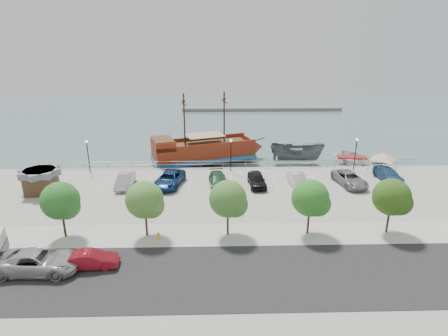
{
  "coord_description": "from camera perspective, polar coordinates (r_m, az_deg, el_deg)",
  "views": [
    {
      "loc": [
        -2.1,
        -38.93,
        16.18
      ],
      "look_at": [
        -1.0,
        2.0,
        2.0
      ],
      "focal_mm": 30.0,
      "sensor_mm": 36.0,
      "label": 1
    }
  ],
  "objects": [
    {
      "name": "parked_car_c",
      "position": [
        43.75,
        -8.33,
        -1.69
      ],
      "size": [
        3.72,
        6.16,
        1.6
      ],
      "primitive_type": "imported",
      "rotation": [
        0.0,
        0.0,
        -0.19
      ],
      "color": "navy",
      "rests_on": "land_slab"
    },
    {
      "name": "seawall_railing",
      "position": [
        49.32,
        0.98,
        0.6
      ],
      "size": [
        50.0,
        0.06,
        1.0
      ],
      "color": "gray",
      "rests_on": "land_slab"
    },
    {
      "name": "tree_f",
      "position": [
        35.09,
        24.42,
        -4.25
      ],
      "size": [
        3.3,
        3.2,
        5.0
      ],
      "color": "#473321",
      "rests_on": "sidewalk"
    },
    {
      "name": "land_slab",
      "position": [
        24.64,
        4.12,
        -23.87
      ],
      "size": [
        100.0,
        58.0,
        1.2
      ],
      "primitive_type": "cube",
      "color": "#9B9993",
      "rests_on": "ground"
    },
    {
      "name": "parked_car_b",
      "position": [
        44.46,
        -14.81,
        -1.85
      ],
      "size": [
        1.64,
        4.64,
        1.52
      ],
      "primitive_type": "imported",
      "rotation": [
        0.0,
        0.0,
        0.01
      ],
      "color": "#A9A9A9",
      "rests_on": "land_slab"
    },
    {
      "name": "parked_car_e",
      "position": [
        43.37,
        5.03,
        -1.77
      ],
      "size": [
        2.07,
        4.68,
        1.57
      ],
      "primitive_type": "imported",
      "rotation": [
        0.0,
        0.0,
        0.05
      ],
      "color": "black",
      "rests_on": "land_slab"
    },
    {
      "name": "far_shore",
      "position": [
        96.18,
        5.78,
        8.96
      ],
      "size": [
        40.0,
        3.0,
        0.8
      ],
      "primitive_type": "cube",
      "color": "slate",
      "rests_on": "ground"
    },
    {
      "name": "ground",
      "position": [
        42.6,
        1.42,
        -4.69
      ],
      "size": [
        160.0,
        160.0,
        0.0
      ],
      "primitive_type": "plane",
      "color": "slate"
    },
    {
      "name": "tree_c",
      "position": [
        32.12,
        -11.77,
        -4.97
      ],
      "size": [
        3.3,
        3.2,
        5.0
      ],
      "color": "#473321",
      "rests_on": "sidewalk"
    },
    {
      "name": "lamp_post_left",
      "position": [
        49.91,
        -20.07,
        2.54
      ],
      "size": [
        0.36,
        0.36,
        4.28
      ],
      "color": "black",
      "rests_on": "land_slab"
    },
    {
      "name": "fire_hydrant",
      "position": [
        32.61,
        -9.97,
        -10.16
      ],
      "size": [
        0.25,
        0.25,
        0.73
      ],
      "rotation": [
        0.0,
        0.0,
        -0.11
      ],
      "color": "gold",
      "rests_on": "sidewalk"
    },
    {
      "name": "speedboat",
      "position": [
        56.79,
        18.89,
        1.17
      ],
      "size": [
        5.76,
        7.35,
        1.38
      ],
      "primitive_type": "imported",
      "rotation": [
        0.0,
        0.0,
        -0.16
      ],
      "color": "silver",
      "rests_on": "ground"
    },
    {
      "name": "dock_east",
      "position": [
        54.47,
        18.98,
        -0.15
      ],
      "size": [
        6.68,
        2.28,
        0.38
      ],
      "primitive_type": "cube",
      "rotation": [
        0.0,
        0.0,
        -0.06
      ],
      "color": "slate",
      "rests_on": "ground"
    },
    {
      "name": "street_van",
      "position": [
        31.15,
        -26.43,
        -12.63
      ],
      "size": [
        6.06,
        2.88,
        1.67
      ],
      "primitive_type": "imported",
      "rotation": [
        0.0,
        0.0,
        1.55
      ],
      "color": "#A1A1A2",
      "rests_on": "street"
    },
    {
      "name": "parked_car_h",
      "position": [
        49.14,
        23.72,
        -0.9
      ],
      "size": [
        2.4,
        5.15,
        1.45
      ],
      "primitive_type": "imported",
      "rotation": [
        0.0,
        0.0,
        0.07
      ],
      "color": "#2A4F81",
      "rests_on": "land_slab"
    },
    {
      "name": "pirate_ship",
      "position": [
        54.31,
        -1.88,
        2.63
      ],
      "size": [
        17.22,
        9.55,
        10.68
      ],
      "rotation": [
        0.0,
        0.0,
        0.32
      ],
      "color": "maroon",
      "rests_on": "ground"
    },
    {
      "name": "tree_d",
      "position": [
        31.62,
        0.86,
        -4.94
      ],
      "size": [
        3.3,
        3.2,
        5.0
      ],
      "color": "#473321",
      "rests_on": "sidewalk"
    },
    {
      "name": "canopy_tent",
      "position": [
        50.48,
        23.17,
        2.09
      ],
      "size": [
        4.15,
        4.15,
        3.15
      ],
      "rotation": [
        0.0,
        0.0,
        0.1
      ],
      "color": "slate",
      "rests_on": "land_slab"
    },
    {
      "name": "dock_west",
      "position": [
        52.13,
        -13.29,
        -0.41
      ],
      "size": [
        7.98,
        2.97,
        0.45
      ],
      "primitive_type": "cube",
      "rotation": [
        0.0,
        0.0,
        -0.1
      ],
      "color": "gray",
      "rests_on": "ground"
    },
    {
      "name": "lamp_post_right",
      "position": [
        50.66,
        19.48,
        2.84
      ],
      "size": [
        0.36,
        0.36,
        4.28
      ],
      "color": "black",
      "rests_on": "land_slab"
    },
    {
      "name": "tree_b",
      "position": [
        34.07,
        -23.47,
        -4.79
      ],
      "size": [
        3.3,
        3.2,
        5.0
      ],
      "color": "#473321",
      "rests_on": "sidewalk"
    },
    {
      "name": "patrol_boat",
      "position": [
        54.52,
        11.0,
        2.0
      ],
      "size": [
        8.07,
        4.6,
        2.94
      ],
      "primitive_type": "imported",
      "rotation": [
        0.0,
        0.0,
        1.33
      ],
      "color": "#4D5257",
      "rests_on": "ground"
    },
    {
      "name": "parked_car_g",
      "position": [
        45.9,
        18.62,
        -1.57
      ],
      "size": [
        3.34,
        5.78,
        1.52
      ],
      "primitive_type": "imported",
      "rotation": [
        0.0,
        0.0,
        0.16
      ],
      "color": "gray",
      "rests_on": "land_slab"
    },
    {
      "name": "street",
      "position": [
        28.13,
        3.15,
        -16.01
      ],
      "size": [
        100.0,
        8.0,
        0.04
      ],
      "primitive_type": "cube",
      "color": "black",
      "rests_on": "land_slab"
    },
    {
      "name": "dock_mid",
      "position": [
        52.31,
        11.23,
        -0.22
      ],
      "size": [
        7.03,
        4.25,
        0.39
      ],
      "primitive_type": "cube",
      "rotation": [
        0.0,
        0.0,
        0.37
      ],
      "color": "gray",
      "rests_on": "ground"
    },
    {
      "name": "parked_car_d",
      "position": [
        43.19,
        -0.9,
        -1.89
      ],
      "size": [
        2.43,
        5.04,
        1.42
      ],
      "primitive_type": "imported",
      "rotation": [
        0.0,
        0.0,
        0.09
      ],
      "color": "#2A5A35",
      "rests_on": "land_slab"
    },
    {
      "name": "tree_e",
      "position": [
        32.66,
        13.27,
        -4.67
      ],
      "size": [
        3.3,
        3.2,
        5.0
      ],
      "color": "#473321",
      "rests_on": "sidewalk"
    },
    {
      "name": "lamp_post_mid",
      "position": [
        47.36,
        1.06,
        2.87
      ],
      "size": [
        0.36,
        0.36,
        4.28
      ],
      "color": "black",
      "rests_on": "land_slab"
    },
    {
      "name": "sidewalk",
      "position": [
        33.2,
        2.32,
        -10.05
      ],
      "size": [
        100.0,
        4.0,
        0.05
      ],
      "primitive_type": "cube",
      "color": "beige",
      "rests_on": "land_slab"
    },
    {
      "name": "shed",
      "position": [
        45.86,
        -26.14,
        -1.69
      ],
      "size": [
        3.42,
        3.42,
        2.69
      ],
      "rotation": [
        0.0,
        0.0,
        0.05
      ],
      "color": "#4D3422",
      "rests_on": "land_slab"
    },
    {
      "name": "street_sedan",
      "position": [
        30.23,
        -19.59,
        -13.02
      ],
      "size": [
        4.08,
        1.63,
        1.32
      ],
      "primitive_type": "imported",
      "rotation": [
        0.0,
        0.0,
        1.63
      ],
      "color": "maroon",
      "rests_on": "street"
    },
    {
      "name": "parked_car_f",
      "position": [
        44.11,
        11.15,
        -1.78
      ],
      "size": [
        1.81,
        4.52,
        1.46
      ],
      "primitive_type": "imported",
      "rotation": [
        0.0,
        0.0,
        0.06
      ],
      "color": "silver",
      "rests_on": "land_slab"
    }
  ]
}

